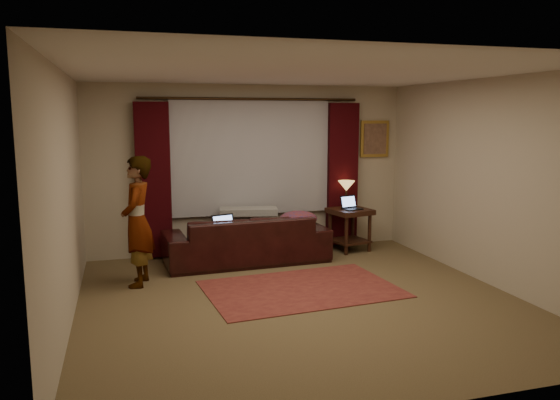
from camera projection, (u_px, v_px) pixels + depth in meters
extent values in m
cube|color=brown|center=(300.00, 300.00, 6.36)|extent=(5.00, 5.00, 0.01)
cube|color=silver|center=(302.00, 72.00, 5.96)|extent=(5.00, 5.00, 0.02)
cube|color=#BBAF95|center=(251.00, 169.00, 8.53)|extent=(5.00, 0.02, 2.60)
cube|color=#BBAF95|center=(415.00, 236.00, 3.79)|extent=(5.00, 0.02, 2.60)
cube|color=#BBAF95|center=(65.00, 199.00, 5.47)|extent=(0.02, 5.00, 2.60)
cube|color=#BBAF95|center=(490.00, 182.00, 6.85)|extent=(0.02, 5.00, 2.60)
cube|color=#A1A1A9|center=(251.00, 157.00, 8.45)|extent=(2.50, 0.05, 1.80)
cube|color=black|center=(153.00, 181.00, 8.03)|extent=(0.50, 0.14, 2.30)
cube|color=black|center=(342.00, 175.00, 8.86)|extent=(0.50, 0.14, 2.30)
cylinder|color=#302111|center=(252.00, 99.00, 8.26)|extent=(0.04, 0.04, 3.40)
cube|color=#B58E3B|center=(375.00, 139.00, 9.02)|extent=(0.50, 0.04, 0.60)
imported|color=black|center=(246.00, 230.00, 7.95)|extent=(2.42, 1.14, 0.96)
cube|color=gray|center=(248.00, 194.00, 8.17)|extent=(0.91, 0.49, 0.10)
ellipsoid|color=brown|center=(298.00, 220.00, 8.09)|extent=(0.65, 0.54, 0.25)
cube|color=maroon|center=(301.00, 289.00, 6.75)|extent=(2.44, 1.73, 0.01)
cube|color=black|center=(350.00, 230.00, 8.67)|extent=(0.69, 0.69, 0.67)
imported|color=gray|center=(137.00, 221.00, 6.82)|extent=(0.57, 0.57, 1.64)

